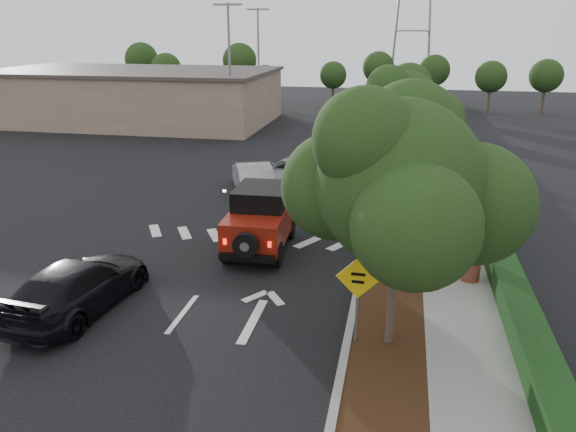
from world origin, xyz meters
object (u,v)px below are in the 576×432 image
(red_jeep, at_px, (262,217))
(silver_suv_ahead, at_px, (293,173))
(black_suv_oncoming, at_px, (79,286))
(speed_hump_sign, at_px, (358,288))

(red_jeep, bearing_deg, silver_suv_ahead, 91.33)
(silver_suv_ahead, bearing_deg, red_jeep, -63.56)
(black_suv_oncoming, bearing_deg, red_jeep, -119.78)
(red_jeep, bearing_deg, black_suv_oncoming, -126.84)
(red_jeep, xyz_separation_m, black_suv_oncoming, (-3.83, -5.49, -0.41))
(red_jeep, height_order, silver_suv_ahead, red_jeep)
(silver_suv_ahead, height_order, speed_hump_sign, speed_hump_sign)
(silver_suv_ahead, distance_m, speed_hump_sign, 14.53)
(black_suv_oncoming, distance_m, speed_hump_sign, 7.73)
(red_jeep, distance_m, black_suv_oncoming, 6.70)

